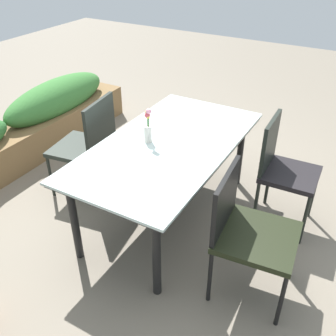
% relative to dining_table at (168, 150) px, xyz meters
% --- Properties ---
extents(ground_plane, '(12.00, 12.00, 0.00)m').
position_rel_dining_table_xyz_m(ground_plane, '(0.02, -0.05, -0.65)').
color(ground_plane, '#756B5B').
extents(dining_table, '(1.75, 0.93, 0.71)m').
position_rel_dining_table_xyz_m(dining_table, '(0.00, 0.00, 0.00)').
color(dining_table, '#B2C6C1').
rests_on(dining_table, ground).
extents(chair_near_left, '(0.54, 0.54, 0.88)m').
position_rel_dining_table_xyz_m(chair_near_left, '(-0.40, -0.80, -0.14)').
color(chair_near_left, black).
rests_on(chair_near_left, ground).
extents(chair_far_side, '(0.54, 0.54, 0.92)m').
position_rel_dining_table_xyz_m(chair_far_side, '(-0.02, 0.79, -0.14)').
color(chair_far_side, '#252C26').
rests_on(chair_far_side, ground).
extents(chair_near_right, '(0.44, 0.44, 0.92)m').
position_rel_dining_table_xyz_m(chair_near_right, '(0.39, -0.81, -0.11)').
color(chair_near_right, black).
rests_on(chair_near_right, ground).
extents(flower_vase, '(0.06, 0.06, 0.28)m').
position_rel_dining_table_xyz_m(flower_vase, '(-0.06, 0.14, 0.19)').
color(flower_vase, silver).
rests_on(flower_vase, dining_table).
extents(planter_box, '(3.22, 0.48, 0.69)m').
position_rel_dining_table_xyz_m(planter_box, '(-0.06, 1.81, -0.33)').
color(planter_box, brown).
rests_on(planter_box, ground).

